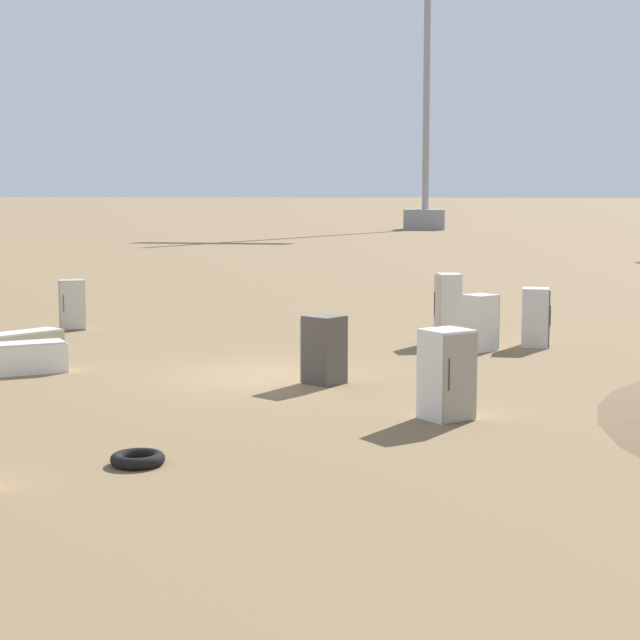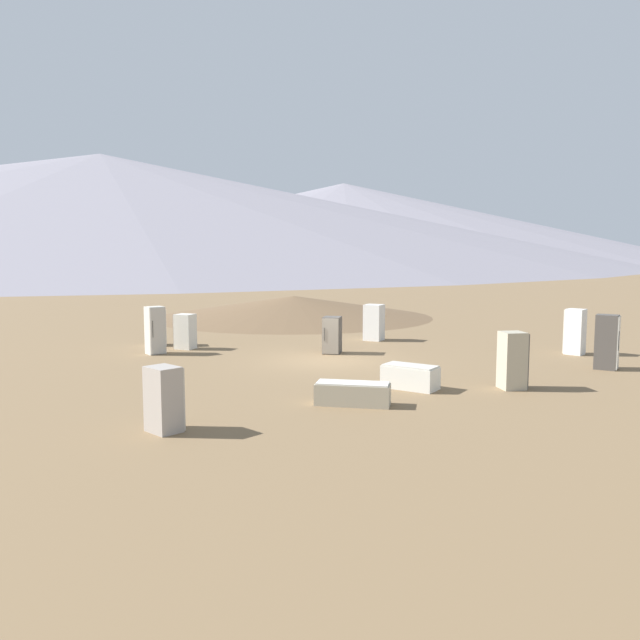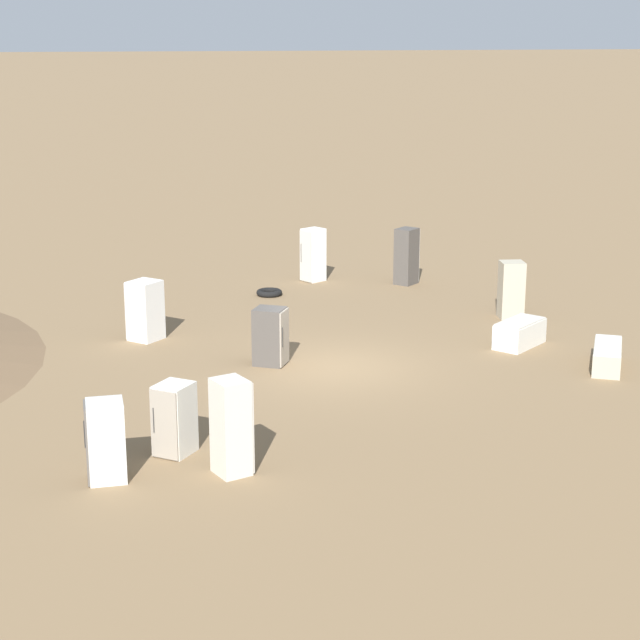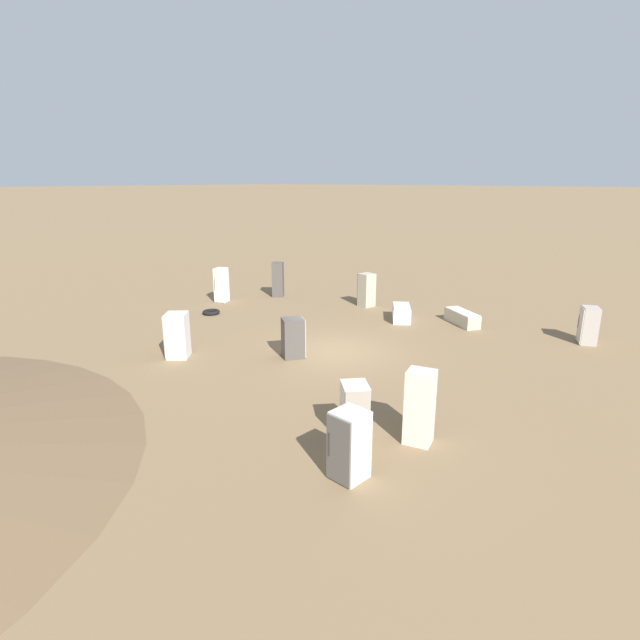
# 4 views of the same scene
# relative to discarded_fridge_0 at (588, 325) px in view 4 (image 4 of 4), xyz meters

# --- Properties ---
(ground_plane) EXTENTS (1000.00, 1000.00, 0.00)m
(ground_plane) POSITION_rel_discarded_fridge_0_xyz_m (-7.21, 6.88, -0.73)
(ground_plane) COLOR brown
(discarded_fridge_0) EXTENTS (0.92, 0.86, 1.46)m
(discarded_fridge_0) POSITION_rel_discarded_fridge_0_xyz_m (0.00, 0.00, 0.00)
(discarded_fridge_0) COLOR #A89E93
(discarded_fridge_0) RESTS_ON ground_plane
(discarded_fridge_1) EXTENTS (0.75, 0.71, 1.54)m
(discarded_fridge_1) POSITION_rel_discarded_fridge_0_xyz_m (-13.32, 1.45, 0.04)
(discarded_fridge_1) COLOR silver
(discarded_fridge_1) RESTS_ON ground_plane
(discarded_fridge_2) EXTENTS (0.92, 0.89, 1.86)m
(discarded_fridge_2) POSITION_rel_discarded_fridge_0_xyz_m (-2.12, 14.99, 0.20)
(discarded_fridge_2) COLOR #4C4742
(discarded_fridge_2) RESTS_ON ground_plane
(discarded_fridge_3) EXTENTS (1.00, 0.97, 1.45)m
(discarded_fridge_3) POSITION_rel_discarded_fridge_0_xyz_m (-8.63, 7.58, -0.01)
(discarded_fridge_3) COLOR #4C4742
(discarded_fridge_3) RESTS_ON ground_plane
(discarded_fridge_4) EXTENTS (0.77, 0.78, 1.86)m
(discarded_fridge_4) POSITION_rel_discarded_fridge_0_xyz_m (-11.01, 1.09, 0.20)
(discarded_fridge_4) COLOR beige
(discarded_fridge_4) RESTS_ON ground_plane
(discarded_fridge_5) EXTENTS (0.88, 0.82, 1.78)m
(discarded_fridge_5) POSITION_rel_discarded_fridge_0_xyz_m (-4.97, 16.30, 0.16)
(discarded_fridge_5) COLOR white
(discarded_fridge_5) RESTS_ON ground_plane
(discarded_fridge_6) EXTENTS (1.08, 1.08, 1.63)m
(discarded_fridge_6) POSITION_rel_discarded_fridge_0_xyz_m (-11.34, 10.76, 0.08)
(discarded_fridge_6) COLOR white
(discarded_fridge_6) RESTS_ON ground_plane
(discarded_fridge_7) EXTENTS (1.60, 1.99, 0.60)m
(discarded_fridge_7) POSITION_rel_discarded_fridge_0_xyz_m (-0.69, 4.88, -0.43)
(discarded_fridge_7) COLOR #B2A88E
(discarded_fridge_7) RESTS_ON ground_plane
(discarded_fridge_8) EXTENTS (0.79, 0.81, 1.67)m
(discarded_fridge_8) POSITION_rel_discarded_fridge_0_xyz_m (-0.78, 10.03, 0.10)
(discarded_fridge_8) COLOR #B2A88E
(discarded_fridge_8) RESTS_ON ground_plane
(discarded_fridge_9) EXTENTS (0.96, 0.97, 1.44)m
(discarded_fridge_9) POSITION_rel_discarded_fridge_0_xyz_m (-11.89, 2.37, -0.01)
(discarded_fridge_9) COLOR silver
(discarded_fridge_9) RESTS_ON ground_plane
(discarded_fridge_10) EXTENTS (1.74, 1.54, 0.69)m
(discarded_fridge_10) POSITION_rel_discarded_fridge_0_xyz_m (-1.89, 7.27, -0.38)
(discarded_fridge_10) COLOR silver
(discarded_fridge_10) RESTS_ON ground_plane
(scrap_tire) EXTENTS (0.82, 0.82, 0.18)m
(scrap_tire) POSITION_rel_discarded_fridge_0_xyz_m (-6.89, 14.70, -0.64)
(scrap_tire) COLOR black
(scrap_tire) RESTS_ON ground_plane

